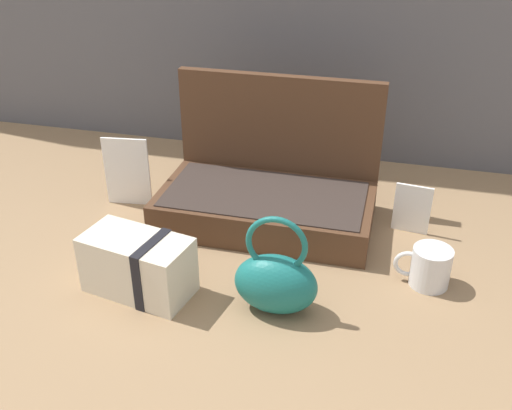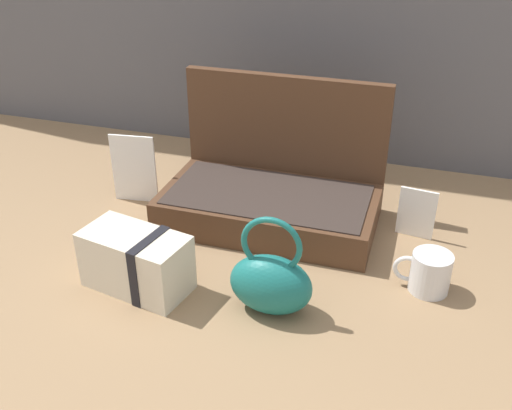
{
  "view_description": "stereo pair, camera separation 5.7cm",
  "coord_description": "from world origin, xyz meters",
  "px_view_note": "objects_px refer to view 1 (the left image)",
  "views": [
    {
      "loc": [
        0.24,
        -1.03,
        0.72
      ],
      "look_at": [
        -0.02,
        -0.02,
        0.13
      ],
      "focal_mm": 41.15,
      "sensor_mm": 36.0,
      "label": 1
    },
    {
      "loc": [
        0.3,
        -1.02,
        0.72
      ],
      "look_at": [
        -0.02,
        -0.02,
        0.13
      ],
      "focal_mm": 41.15,
      "sensor_mm": 36.0,
      "label": 2
    }
  ],
  "objects_px": {
    "coffee_mug": "(429,267)",
    "poster_card_right": "(412,209)",
    "cream_toiletry_bag": "(139,265)",
    "open_suitcase": "(269,190)",
    "teal_pouch_handbag": "(276,281)",
    "info_card_left": "(127,172)"
  },
  "relations": [
    {
      "from": "teal_pouch_handbag",
      "to": "info_card_left",
      "type": "xyz_separation_m",
      "value": [
        -0.44,
        0.31,
        0.02
      ]
    },
    {
      "from": "coffee_mug",
      "to": "poster_card_right",
      "type": "height_order",
      "value": "poster_card_right"
    },
    {
      "from": "open_suitcase",
      "to": "teal_pouch_handbag",
      "type": "bearing_deg",
      "value": -74.59
    },
    {
      "from": "open_suitcase",
      "to": "info_card_left",
      "type": "bearing_deg",
      "value": -176.34
    },
    {
      "from": "coffee_mug",
      "to": "poster_card_right",
      "type": "xyz_separation_m",
      "value": [
        -0.04,
        0.2,
        0.02
      ]
    },
    {
      "from": "info_card_left",
      "to": "coffee_mug",
      "type": "bearing_deg",
      "value": -19.77
    },
    {
      "from": "coffee_mug",
      "to": "info_card_left",
      "type": "bearing_deg",
      "value": 167.56
    },
    {
      "from": "cream_toiletry_bag",
      "to": "coffee_mug",
      "type": "bearing_deg",
      "value": 16.52
    },
    {
      "from": "cream_toiletry_bag",
      "to": "poster_card_right",
      "type": "height_order",
      "value": "cream_toiletry_bag"
    },
    {
      "from": "coffee_mug",
      "to": "poster_card_right",
      "type": "relative_size",
      "value": 0.95
    },
    {
      "from": "open_suitcase",
      "to": "coffee_mug",
      "type": "xyz_separation_m",
      "value": [
        0.37,
        -0.18,
        -0.03
      ]
    },
    {
      "from": "cream_toiletry_bag",
      "to": "coffee_mug",
      "type": "distance_m",
      "value": 0.57
    },
    {
      "from": "cream_toiletry_bag",
      "to": "coffee_mug",
      "type": "height_order",
      "value": "cream_toiletry_bag"
    },
    {
      "from": "teal_pouch_handbag",
      "to": "poster_card_right",
      "type": "height_order",
      "value": "teal_pouch_handbag"
    },
    {
      "from": "poster_card_right",
      "to": "cream_toiletry_bag",
      "type": "bearing_deg",
      "value": -137.66
    },
    {
      "from": "open_suitcase",
      "to": "info_card_left",
      "type": "relative_size",
      "value": 2.81
    },
    {
      "from": "poster_card_right",
      "to": "info_card_left",
      "type": "bearing_deg",
      "value": -169.8
    },
    {
      "from": "open_suitcase",
      "to": "teal_pouch_handbag",
      "type": "relative_size",
      "value": 2.42
    },
    {
      "from": "coffee_mug",
      "to": "info_card_left",
      "type": "xyz_separation_m",
      "value": [
        -0.72,
        0.16,
        0.05
      ]
    },
    {
      "from": "open_suitcase",
      "to": "poster_card_right",
      "type": "relative_size",
      "value": 4.18
    },
    {
      "from": "cream_toiletry_bag",
      "to": "poster_card_right",
      "type": "bearing_deg",
      "value": 35.33
    },
    {
      "from": "coffee_mug",
      "to": "poster_card_right",
      "type": "distance_m",
      "value": 0.2
    }
  ]
}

